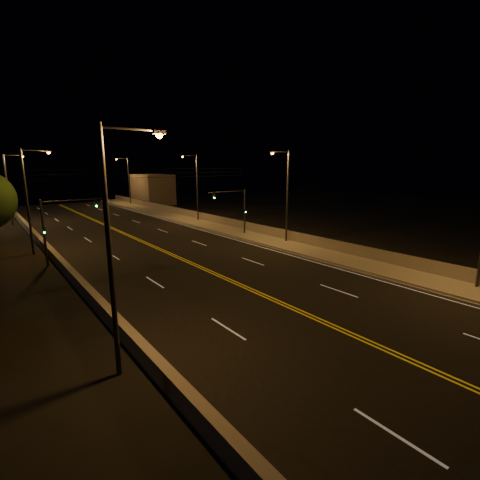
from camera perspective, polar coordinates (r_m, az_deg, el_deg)
road at (r=28.00m, az=-5.77°, el=-4.82°), size 18.00×120.00×0.02m
sidewalk at (r=34.62m, az=9.63°, el=-1.38°), size 3.60×120.00×0.30m
curb at (r=33.33m, az=7.42°, el=-1.97°), size 0.14×120.00×0.15m
parapet_wall at (r=35.68m, az=11.48°, el=0.03°), size 0.30×120.00×1.00m
jersey_barrier at (r=24.64m, az=-24.21°, el=-7.26°), size 0.45×120.00×0.85m
distant_building_right at (r=77.19m, az=-14.15°, el=8.08°), size 6.00×10.00×6.20m
parapet_rail at (r=35.57m, az=11.52°, el=0.86°), size 0.06×120.00×0.06m
lane_markings at (r=27.94m, az=-5.69°, el=-4.83°), size 17.32×116.00×0.00m
streetlight_1 at (r=36.24m, az=7.49°, el=7.92°), size 2.55×0.28×9.63m
streetlight_2 at (r=50.85m, az=-7.31°, el=9.13°), size 2.55×0.28×9.63m
streetlight_3 at (r=76.04m, az=-17.98°, el=9.64°), size 2.55×0.28×9.63m
streetlight_4 at (r=13.71m, az=-19.73°, el=0.32°), size 2.55×0.28×9.63m
streetlight_5 at (r=37.08m, az=-31.25°, el=6.36°), size 2.55×0.28×9.63m
streetlight_6 at (r=57.28m, az=-33.60°, el=7.55°), size 2.55×0.28×9.63m
traffic_signal_right at (r=40.03m, az=-0.45°, el=5.53°), size 5.11×0.31×5.48m
traffic_signal_left at (r=32.57m, az=-27.77°, el=2.58°), size 5.11×0.31×5.48m
overhead_wires at (r=35.25m, az=-14.30°, el=10.58°), size 22.00×0.03×0.83m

